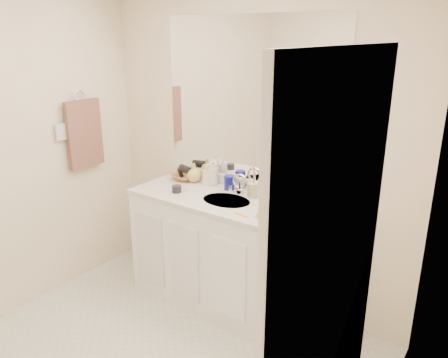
% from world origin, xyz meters
% --- Properties ---
extents(wall_back, '(2.60, 0.02, 2.40)m').
position_xyz_m(wall_back, '(0.00, 1.30, 1.20)').
color(wall_back, '#FDE7C6').
rests_on(wall_back, floor).
extents(wall_right, '(0.02, 2.60, 2.40)m').
position_xyz_m(wall_right, '(1.30, 0.00, 1.20)').
color(wall_right, '#FDE7C6').
rests_on(wall_right, floor).
extents(vanity_cabinet, '(1.50, 0.55, 0.85)m').
position_xyz_m(vanity_cabinet, '(0.00, 1.02, 0.42)').
color(vanity_cabinet, white).
rests_on(vanity_cabinet, floor).
extents(countertop, '(1.52, 0.57, 0.03)m').
position_xyz_m(countertop, '(0.00, 1.02, 0.86)').
color(countertop, silver).
rests_on(countertop, vanity_cabinet).
extents(backsplash, '(1.52, 0.03, 0.08)m').
position_xyz_m(backsplash, '(0.00, 1.29, 0.92)').
color(backsplash, silver).
rests_on(backsplash, countertop).
extents(sink_basin, '(0.37, 0.37, 0.02)m').
position_xyz_m(sink_basin, '(0.00, 1.00, 0.87)').
color(sink_basin, beige).
rests_on(sink_basin, countertop).
extents(faucet, '(0.02, 0.02, 0.11)m').
position_xyz_m(faucet, '(0.00, 1.18, 0.94)').
color(faucet, silver).
rests_on(faucet, countertop).
extents(mirror, '(1.48, 0.01, 1.20)m').
position_xyz_m(mirror, '(0.00, 1.29, 1.56)').
color(mirror, white).
rests_on(mirror, wall_back).
extents(blue_mug, '(0.10, 0.10, 0.11)m').
position_xyz_m(blue_mug, '(-0.12, 1.21, 0.94)').
color(blue_mug, navy).
rests_on(blue_mug, countertop).
extents(tan_cup, '(0.10, 0.10, 0.11)m').
position_xyz_m(tan_cup, '(0.12, 1.17, 0.93)').
color(tan_cup, tan).
rests_on(tan_cup, countertop).
extents(toothbrush, '(0.02, 0.04, 0.18)m').
position_xyz_m(toothbrush, '(0.13, 1.17, 1.03)').
color(toothbrush, '#F3408A').
rests_on(toothbrush, tan_cup).
extents(mouthwash_bottle, '(0.08, 0.08, 0.17)m').
position_xyz_m(mouthwash_bottle, '(0.39, 1.05, 0.96)').
color(mouthwash_bottle, '#0DA29E').
rests_on(mouthwash_bottle, countertop).
extents(soap_dish, '(0.11, 0.10, 0.01)m').
position_xyz_m(soap_dish, '(0.38, 0.88, 0.89)').
color(soap_dish, silver).
rests_on(soap_dish, countertop).
extents(green_soap, '(0.08, 0.06, 0.03)m').
position_xyz_m(green_soap, '(0.38, 0.88, 0.90)').
color(green_soap, '#BCEA39').
rests_on(green_soap, soap_dish).
extents(orange_comb, '(0.11, 0.04, 0.00)m').
position_xyz_m(orange_comb, '(0.24, 0.84, 0.88)').
color(orange_comb, orange).
rests_on(orange_comb, countertop).
extents(dark_jar, '(0.08, 0.08, 0.05)m').
position_xyz_m(dark_jar, '(-0.41, 0.93, 0.91)').
color(dark_jar, black).
rests_on(dark_jar, countertop).
extents(soap_bottle_white, '(0.09, 0.09, 0.19)m').
position_xyz_m(soap_bottle_white, '(-0.28, 1.22, 0.98)').
color(soap_bottle_white, silver).
rests_on(soap_bottle_white, countertop).
extents(soap_bottle_cream, '(0.10, 0.10, 0.17)m').
position_xyz_m(soap_bottle_cream, '(-0.33, 1.22, 0.96)').
color(soap_bottle_cream, beige).
rests_on(soap_bottle_cream, countertop).
extents(soap_bottle_yellow, '(0.16, 0.16, 0.15)m').
position_xyz_m(soap_bottle_yellow, '(-0.46, 1.20, 0.96)').
color(soap_bottle_yellow, '#DBC255').
rests_on(soap_bottle_yellow, countertop).
extents(wicker_basket, '(0.22, 0.22, 0.05)m').
position_xyz_m(wicker_basket, '(-0.56, 1.19, 0.91)').
color(wicker_basket, '#A06640').
rests_on(wicker_basket, countertop).
extents(hair_dryer, '(0.14, 0.10, 0.06)m').
position_xyz_m(hair_dryer, '(-0.54, 1.19, 0.97)').
color(hair_dryer, black).
rests_on(hair_dryer, wicker_basket).
extents(towel_ring, '(0.01, 0.11, 0.11)m').
position_xyz_m(towel_ring, '(-1.27, 0.77, 1.55)').
color(towel_ring, silver).
rests_on(towel_ring, wall_left).
extents(hand_towel, '(0.04, 0.32, 0.55)m').
position_xyz_m(hand_towel, '(-1.25, 0.77, 1.25)').
color(hand_towel, '#52342B').
rests_on(hand_towel, towel_ring).
extents(switch_plate, '(0.01, 0.08, 0.13)m').
position_xyz_m(switch_plate, '(-1.27, 0.57, 1.30)').
color(switch_plate, silver).
rests_on(switch_plate, wall_left).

